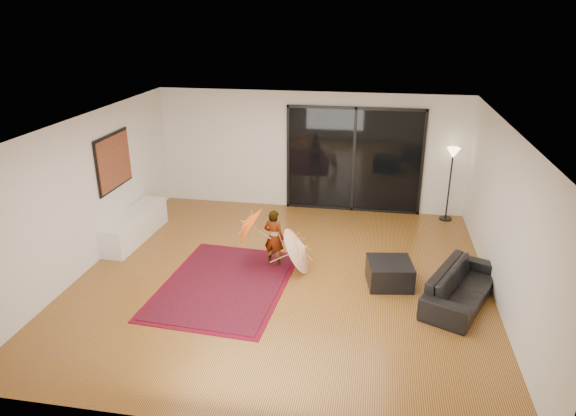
% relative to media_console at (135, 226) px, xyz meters
% --- Properties ---
extents(floor, '(7.00, 7.00, 0.00)m').
position_rel_media_console_xyz_m(floor, '(3.25, -1.10, -0.28)').
color(floor, '#AC6D2F').
rests_on(floor, ground).
extents(ceiling, '(7.00, 7.00, 0.00)m').
position_rel_media_console_xyz_m(ceiling, '(3.25, -1.10, 2.42)').
color(ceiling, white).
rests_on(ceiling, wall_back).
extents(wall_back, '(7.00, 0.00, 7.00)m').
position_rel_media_console_xyz_m(wall_back, '(3.25, 2.40, 1.07)').
color(wall_back, silver).
rests_on(wall_back, floor).
extents(wall_front, '(7.00, 0.00, 7.00)m').
position_rel_media_console_xyz_m(wall_front, '(3.25, -4.60, 1.07)').
color(wall_front, silver).
rests_on(wall_front, floor).
extents(wall_left, '(0.00, 7.00, 7.00)m').
position_rel_media_console_xyz_m(wall_left, '(-0.25, -1.10, 1.07)').
color(wall_left, silver).
rests_on(wall_left, floor).
extents(wall_right, '(0.00, 7.00, 7.00)m').
position_rel_media_console_xyz_m(wall_right, '(6.75, -1.10, 1.07)').
color(wall_right, silver).
rests_on(wall_right, floor).
extents(sliding_door, '(3.06, 0.07, 2.40)m').
position_rel_media_console_xyz_m(sliding_door, '(4.25, 2.37, 0.92)').
color(sliding_door, black).
rests_on(sliding_door, wall_back).
extents(painting, '(0.04, 1.28, 1.08)m').
position_rel_media_console_xyz_m(painting, '(-0.21, -0.10, 1.37)').
color(painting, black).
rests_on(painting, wall_left).
extents(media_console, '(0.57, 2.01, 0.55)m').
position_rel_media_console_xyz_m(media_console, '(0.00, 0.00, 0.00)').
color(media_console, white).
rests_on(media_console, floor).
extents(speaker, '(0.30, 0.30, 0.32)m').
position_rel_media_console_xyz_m(speaker, '(0.00, -0.65, -0.12)').
color(speaker, '#424244').
rests_on(speaker, floor).
extents(persian_rug, '(2.21, 2.97, 0.02)m').
position_rel_media_console_xyz_m(persian_rug, '(2.33, -1.51, -0.27)').
color(persian_rug, '#5A0718').
rests_on(persian_rug, floor).
extents(sofa, '(1.46, 2.02, 0.55)m').
position_rel_media_console_xyz_m(sofa, '(6.20, -1.36, -0.00)').
color(sofa, black).
rests_on(sofa, floor).
extents(ottoman, '(0.83, 0.83, 0.41)m').
position_rel_media_console_xyz_m(ottoman, '(5.08, -1.00, -0.07)').
color(ottoman, black).
rests_on(ottoman, floor).
extents(floor_lamp, '(0.28, 0.28, 1.63)m').
position_rel_media_console_xyz_m(floor_lamp, '(6.35, 2.15, 1.01)').
color(floor_lamp, black).
rests_on(floor_lamp, floor).
extents(child, '(0.44, 0.34, 1.06)m').
position_rel_media_console_xyz_m(child, '(3.01, -0.62, 0.25)').
color(child, '#999999').
rests_on(child, floor).
extents(parasol_orange, '(0.53, 0.77, 0.85)m').
position_rel_media_console_xyz_m(parasol_orange, '(2.46, -0.67, 0.46)').
color(parasol_orange, '#FF570D').
rests_on(parasol_orange, child).
extents(parasol_white, '(0.59, 0.86, 0.94)m').
position_rel_media_console_xyz_m(parasol_white, '(3.61, -0.77, 0.23)').
color(parasol_white, white).
rests_on(parasol_white, floor).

